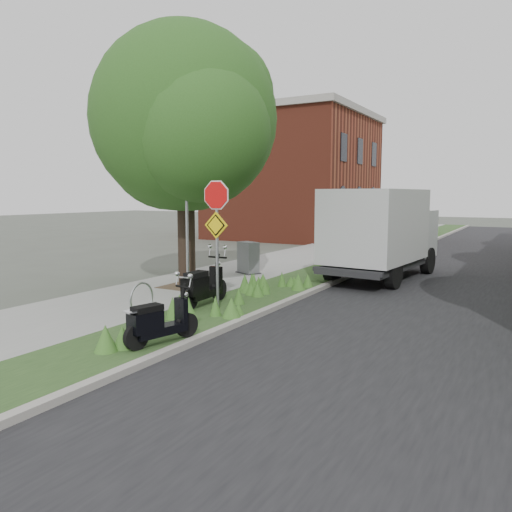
% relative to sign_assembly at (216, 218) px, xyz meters
% --- Properties ---
extents(ground, '(120.00, 120.00, 0.00)m').
position_rel_sign_assembly_xyz_m(ground, '(1.40, -0.58, -2.33)').
color(ground, '#4C5147').
rests_on(ground, ground).
extents(sidewalk_near, '(3.50, 60.00, 0.12)m').
position_rel_sign_assembly_xyz_m(sidewalk_near, '(-2.85, 9.42, -2.27)').
color(sidewalk_near, gray).
rests_on(sidewalk_near, ground).
extents(verge, '(2.00, 60.00, 0.12)m').
position_rel_sign_assembly_xyz_m(verge, '(-0.10, 9.42, -2.27)').
color(verge, '#24431C').
rests_on(verge, ground).
extents(kerb_near, '(0.20, 60.00, 0.13)m').
position_rel_sign_assembly_xyz_m(kerb_near, '(0.90, 9.42, -2.26)').
color(kerb_near, '#9E9991').
rests_on(kerb_near, ground).
extents(road, '(7.00, 60.00, 0.01)m').
position_rel_sign_assembly_xyz_m(road, '(4.40, 9.42, -2.32)').
color(road, black).
rests_on(road, ground).
extents(street_tree_main, '(6.21, 5.54, 7.66)m').
position_rel_sign_assembly_xyz_m(street_tree_main, '(-2.68, 2.28, 2.48)').
color(street_tree_main, black).
rests_on(street_tree_main, ground).
extents(bare_post, '(0.08, 0.08, 4.00)m').
position_rel_sign_assembly_xyz_m(bare_post, '(-1.80, 1.22, -0.21)').
color(bare_post, '#A5A8AD').
rests_on(bare_post, ground).
extents(bike_hoop, '(0.06, 0.78, 0.77)m').
position_rel_sign_assembly_xyz_m(bike_hoop, '(-1.30, -1.18, -1.83)').
color(bike_hoop, '#A5A8AD').
rests_on(bike_hoop, ground).
extents(sign_assembly, '(0.94, 0.08, 3.22)m').
position_rel_sign_assembly_xyz_m(sign_assembly, '(0.00, 0.00, 0.00)').
color(sign_assembly, '#A5A8AD').
rests_on(sign_assembly, ground).
extents(brick_building, '(9.40, 10.40, 8.30)m').
position_rel_sign_assembly_xyz_m(brick_building, '(-8.10, 21.42, 1.88)').
color(brick_building, maroon).
rests_on(brick_building, ground).
extents(scooter_near, '(0.39, 1.86, 0.89)m').
position_rel_sign_assembly_xyz_m(scooter_near, '(-0.65, 0.21, -1.78)').
color(scooter_near, black).
rests_on(scooter_near, ground).
extents(scooter_far, '(0.59, 1.60, 0.77)m').
position_rel_sign_assembly_xyz_m(scooter_far, '(0.54, -2.85, -1.83)').
color(scooter_far, black).
rests_on(scooter_far, ground).
extents(box_truck, '(2.76, 5.93, 2.60)m').
position_rel_sign_assembly_xyz_m(box_truck, '(1.90, 7.12, -0.63)').
color(box_truck, '#262628').
rests_on(box_truck, ground).
extents(utility_cabinet, '(0.99, 0.85, 1.11)m').
position_rel_sign_assembly_xyz_m(utility_cabinet, '(-2.29, 5.33, -1.68)').
color(utility_cabinet, '#262628').
rests_on(utility_cabinet, ground).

